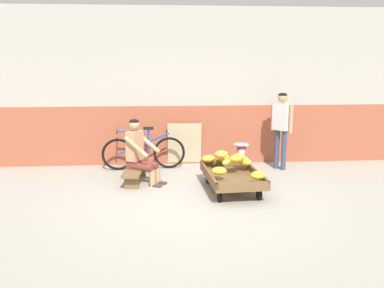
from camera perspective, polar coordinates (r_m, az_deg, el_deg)
The scene contains 12 objects.
ground_plane at distance 6.13m, azimuth 0.23°, elevation -8.74°, with size 80.00×80.00×0.00m, color #A39E93.
back_wall at distance 8.47m, azimuth -1.19°, elevation 8.03°, with size 16.00×0.30×3.21m.
banana_cart at distance 6.77m, azimuth 5.66°, elevation -4.66°, with size 0.94×1.50×0.36m.
banana_pile at distance 6.88m, azimuth 5.64°, elevation -2.47°, with size 0.91×1.41×0.26m.
low_bench at distance 7.31m, azimuth -7.97°, elevation -3.83°, with size 0.43×1.13×0.27m.
vendor_seated at distance 7.17m, azimuth -7.47°, elevation -1.08°, with size 0.74×0.64×1.14m.
plastic_crate at distance 7.81m, azimuth 6.90°, elevation -3.18°, with size 0.36×0.28×0.30m.
weighing_scale at distance 7.73m, azimuth 6.96°, elevation -1.01°, with size 0.30×0.30×0.29m.
bicycle_near_left at distance 8.12m, azimuth -6.85°, elevation -1.13°, with size 1.66×0.48×0.86m.
sign_board at distance 8.41m, azimuth -1.05°, elevation 0.01°, with size 0.70×0.19×0.89m.
customer_adult at distance 8.16m, azimuth 12.53°, elevation 3.02°, with size 0.36×0.39×1.53m.
shopping_bag at distance 7.29m, azimuth 6.55°, elevation -4.49°, with size 0.18×0.12×0.24m, color #3370B7.
Camera 1 is at (-0.44, -5.73, 2.13)m, focal length 37.77 mm.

